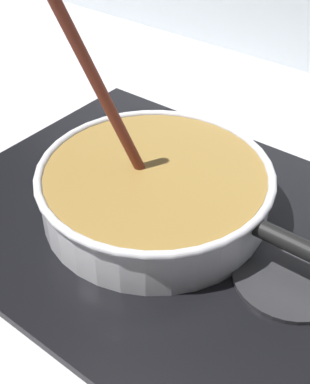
# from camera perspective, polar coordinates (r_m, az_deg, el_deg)

# --- Properties ---
(ground) EXTENTS (2.40, 1.60, 0.04)m
(ground) POSITION_cam_1_polar(r_m,az_deg,el_deg) (0.61, -12.06, -16.59)
(ground) COLOR #B7B7BC
(hob_plate) EXTENTS (0.56, 0.48, 0.01)m
(hob_plate) POSITION_cam_1_polar(r_m,az_deg,el_deg) (0.71, 0.00, -2.48)
(hob_plate) COLOR black
(hob_plate) RESTS_ON ground
(burner_ring) EXTENTS (0.17, 0.17, 0.01)m
(burner_ring) POSITION_cam_1_polar(r_m,az_deg,el_deg) (0.70, 0.00, -1.86)
(burner_ring) COLOR #592D0C
(burner_ring) RESTS_ON hob_plate
(spare_burner) EXTENTS (0.13, 0.13, 0.01)m
(spare_burner) POSITION_cam_1_polar(r_m,az_deg,el_deg) (0.63, 14.67, -9.11)
(spare_burner) COLOR #262628
(spare_burner) RESTS_ON hob_plate
(cooking_pan) EXTENTS (0.43, 0.31, 0.32)m
(cooking_pan) POSITION_cam_1_polar(r_m,az_deg,el_deg) (0.68, 0.04, 0.32)
(cooking_pan) COLOR silver
(cooking_pan) RESTS_ON hob_plate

